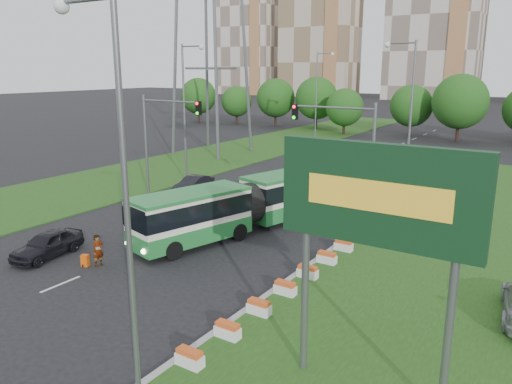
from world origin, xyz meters
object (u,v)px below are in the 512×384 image
Objects in this scene: billboard at (377,207)px; car_left_far at (193,184)px; articulated_bus at (252,202)px; pedestrian at (98,250)px; car_left_near at (47,244)px; shopping_trolley at (85,260)px; traffic_mast_left at (160,130)px; traffic_mast_median at (349,144)px.

billboard is 1.91× the size of car_left_far.
articulated_bus is 10.28m from pedestrian.
pedestrian is (3.39, 0.61, 0.13)m from car_left_near.
articulated_bus is 10.55m from car_left_far.
car_left_far is 16.25m from shopping_trolley.
traffic_mast_left is 1.90× the size of car_left_near.
car_left_far is 6.76× the size of shopping_trolley.
car_left_far is at bearing 65.61° from traffic_mast_left.
traffic_mast_median is 1.91× the size of car_left_far.
traffic_mast_median is 7.14m from articulated_bus.
traffic_mast_median is 18.72m from car_left_near.
articulated_bus is (10.26, -2.70, -3.65)m from traffic_mast_left.
billboard is at bearing -92.68° from pedestrian.
car_left_near is (-18.92, 1.94, -5.45)m from billboard.
traffic_mast_median is 1.90× the size of car_left_near.
billboard is at bearing -64.97° from traffic_mast_median.
car_left_near is at bearing 163.75° from shopping_trolley.
pedestrian is (-15.53, 2.55, -5.31)m from billboard.
shopping_trolley is at bearing -74.50° from car_left_far.
billboard reaches higher than shopping_trolley.
billboard and traffic_mast_left have the same top height.
articulated_bus reaches higher than car_left_far.
articulated_bus reaches higher than pedestrian.
traffic_mast_left reaches higher than car_left_near.
traffic_mast_median is at bearing 42.97° from car_left_near.
traffic_mast_left is at bearing 146.45° from billboard.
car_left_far is 16.06m from pedestrian.
car_left_near is at bearing -84.50° from car_left_far.
billboard is at bearing -13.73° from car_left_near.
articulated_bus reaches higher than car_left_near.
traffic_mast_median reaches higher than articulated_bus.
traffic_mast_left reaches higher than articulated_bus.
articulated_bus is at bearing 135.15° from billboard.
car_left_near is 3.45m from pedestrian.
pedestrian is at bearing -92.72° from articulated_bus.
billboard is 1.00× the size of traffic_mast_left.
traffic_mast_left is (-15.16, -1.00, 0.00)m from traffic_mast_median.
billboard is 17.26m from shopping_trolley.
car_left_near is 2.47× the size of pedestrian.
pedestrian is (5.99, -14.90, 0.16)m from car_left_far.
traffic_mast_left is 12.87× the size of shopping_trolley.
billboard is at bearing -33.55° from traffic_mast_left.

